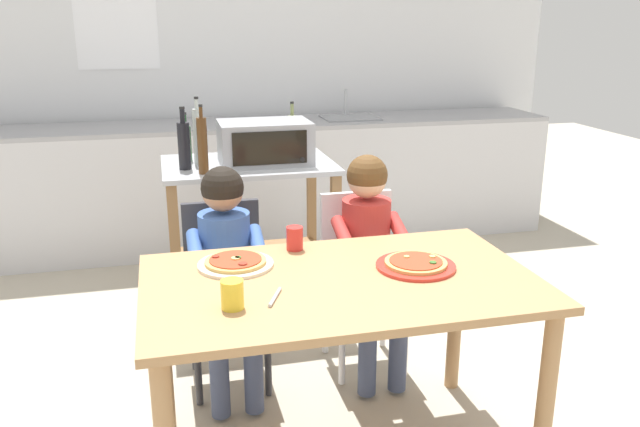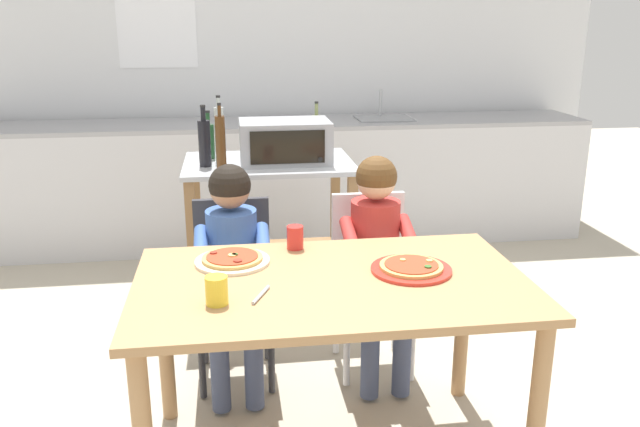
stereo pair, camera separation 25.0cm
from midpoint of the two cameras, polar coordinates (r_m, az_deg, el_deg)
name	(u,v)px [view 2 (the right image)]	position (r m, az deg, el deg)	size (l,w,h in m)	color
ground_plane	(298,321)	(3.62, 0.09, -9.45)	(11.62, 11.62, 0.00)	#B7AD99
back_wall_tiled	(271,52)	(5.04, -2.89, 13.95)	(5.00, 0.13, 2.70)	silver
kitchen_counter	(278,182)	(4.77, -2.24, 2.79)	(4.50, 0.60, 1.09)	silver
kitchen_island_cart	(270,212)	(3.59, -2.45, 0.11)	(0.90, 0.63, 0.86)	#B7BABF
toaster_oven	(285,141)	(3.47, -1.03, 6.32)	(0.48, 0.33, 0.22)	#999BA0
bottle_tall_green_wine	(205,142)	(3.40, -8.04, 6.21)	(0.06, 0.06, 0.32)	black
bottle_dark_olive_oil	(316,132)	(3.79, 1.59, 7.17)	(0.06, 0.06, 0.28)	olive
bottle_squat_spirits	(220,134)	(3.49, -6.77, 6.94)	(0.05, 0.05, 0.36)	#ADB7B2
bottle_clear_vinegar	(208,140)	(3.60, -7.81, 6.40)	(0.07, 0.07, 0.26)	#1E4723
bottle_brown_beer	(221,143)	(3.27, -6.56, 6.16)	(0.05, 0.05, 0.34)	#4C2D14
dining_table	(332,305)	(2.32, 4.16, -8.08)	(1.37, 0.82, 0.73)	#AD7F51
dining_chair_left	(234,277)	(2.95, -5.20, -5.61)	(0.36, 0.36, 0.81)	#333338
dining_chair_right	(371,269)	(3.05, 6.86, -4.88)	(0.36, 0.36, 0.81)	silver
child_in_blue_striped_shirt	(232,253)	(2.78, -5.15, -3.55)	(0.32, 0.42, 0.99)	#424C6B
child_in_red_shirt	(378,243)	(2.88, 7.59, -2.66)	(0.32, 0.42, 1.01)	#424C6B
pizza_plate_cream	(232,260)	(2.42, -4.79, -4.11)	(0.28, 0.28, 0.03)	beige
pizza_plate_red_rimmed	(411,268)	(2.38, 11.03, -4.77)	(0.29, 0.29, 0.03)	red
drinking_cup_red	(295,237)	(2.55, 0.60, -2.16)	(0.07, 0.07, 0.09)	red
drinking_cup_yellow	(217,290)	(2.08, -5.66, -6.80)	(0.07, 0.07, 0.09)	yellow
serving_spoon	(261,295)	(2.14, -1.86, -7.21)	(0.01, 0.01, 0.14)	#B7BABF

